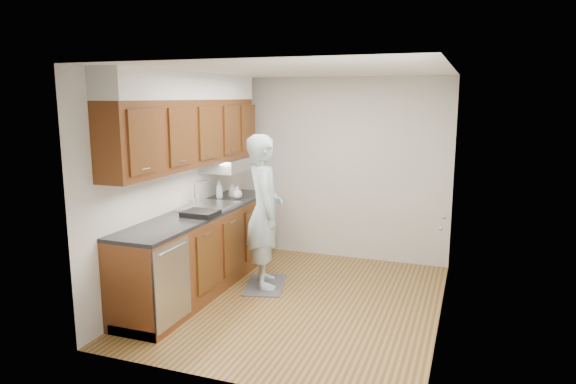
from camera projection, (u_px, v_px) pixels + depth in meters
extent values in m
plane|color=olive|center=(299.00, 301.00, 5.70)|extent=(3.50, 3.50, 0.00)
plane|color=white|center=(300.00, 70.00, 5.24)|extent=(3.50, 3.50, 0.00)
cube|color=beige|center=(178.00, 182.00, 5.97)|extent=(0.02, 3.50, 2.50)
cube|color=beige|center=(446.00, 200.00, 4.96)|extent=(0.02, 3.50, 2.50)
cube|color=beige|center=(340.00, 169.00, 7.08)|extent=(3.00, 0.02, 2.50)
cube|color=brown|center=(202.00, 251.00, 6.02)|extent=(0.60, 2.80, 0.90)
cube|color=black|center=(200.00, 212.00, 5.94)|extent=(0.63, 2.80, 0.04)
cube|color=#B2B2B7|center=(210.00, 211.00, 6.12)|extent=(0.48, 0.68, 0.14)
cube|color=#B2B2B7|center=(209.00, 207.00, 6.11)|extent=(0.52, 0.72, 0.01)
cube|color=#B2B2B7|center=(172.00, 284.00, 4.90)|extent=(0.03, 0.60, 0.80)
cube|color=brown|center=(188.00, 133.00, 5.81)|extent=(0.33, 2.80, 0.75)
cube|color=silver|center=(187.00, 86.00, 5.72)|extent=(0.35, 2.80, 0.30)
cube|color=#A5A5AA|center=(228.00, 164.00, 6.66)|extent=(0.46, 0.75, 0.16)
cube|color=silver|center=(445.00, 216.00, 5.29)|extent=(0.02, 1.22, 2.05)
cube|color=#5C5C5F|center=(265.00, 285.00, 6.17)|extent=(0.61, 0.84, 0.01)
imported|color=#A7C2CC|center=(264.00, 201.00, 5.98)|extent=(0.77, 0.86, 2.04)
imported|color=silver|center=(219.00, 189.00, 6.63)|extent=(0.11, 0.11, 0.24)
imported|color=silver|center=(233.00, 190.00, 6.75)|extent=(0.11, 0.11, 0.17)
imported|color=silver|center=(237.00, 192.00, 6.60)|extent=(0.18, 0.18, 0.16)
cube|color=black|center=(201.00, 213.00, 5.65)|extent=(0.37, 0.31, 0.06)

